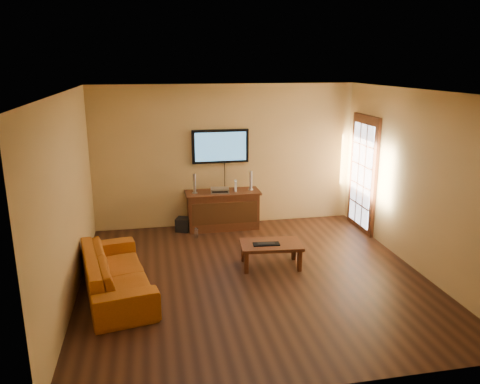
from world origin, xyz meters
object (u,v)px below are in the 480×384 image
object	(u,v)px
sofa	(116,266)
keyboard	(266,244)
media_console	(223,210)
subwoofer	(183,224)
coffee_table	(271,247)
av_receiver	(220,190)
speaker_right	(251,181)
television	(220,146)
speaker_left	(195,184)
bottle	(196,233)
game_console	(236,186)

from	to	relation	value
sofa	keyboard	size ratio (longest dim) A/B	4.87
media_console	subwoofer	distance (m)	0.80
coffee_table	av_receiver	distance (m)	1.96
speaker_right	media_console	bearing A→B (deg)	-177.14
sofa	coffee_table	bearing A→B (deg)	-90.12
television	av_receiver	distance (m)	0.83
media_console	keyboard	world-z (taller)	media_console
media_console	coffee_table	distance (m)	1.93
av_receiver	keyboard	xyz separation A→B (m)	(0.43, -1.89, -0.37)
av_receiver	subwoofer	distance (m)	0.95
media_console	sofa	size ratio (longest dim) A/B	0.69
coffee_table	keyboard	world-z (taller)	keyboard
television	speaker_left	size ratio (longest dim) A/B	2.93
speaker_right	subwoofer	size ratio (longest dim) A/B	1.45
media_console	speaker_right	size ratio (longest dim) A/B	3.85
coffee_table	av_receiver	bearing A→B (deg)	105.45
speaker_left	keyboard	bearing A→B (deg)	-64.88
keyboard	sofa	bearing A→B (deg)	-170.10
bottle	keyboard	distance (m)	1.79
coffee_table	speaker_right	size ratio (longest dim) A/B	2.70
media_console	television	world-z (taller)	television
media_console	coffee_table	bearing A→B (deg)	-76.50
coffee_table	speaker_right	world-z (taller)	speaker_right
av_receiver	speaker_right	bearing A→B (deg)	12.41
av_receiver	bottle	xyz separation A→B (m)	(-0.50, -0.38, -0.67)
television	av_receiver	xyz separation A→B (m)	(-0.06, -0.26, -0.79)
television	speaker_left	world-z (taller)	television
television	bottle	distance (m)	1.69
sofa	television	bearing A→B (deg)	-46.76
subwoofer	coffee_table	bearing A→B (deg)	-35.92
television	bottle	bearing A→B (deg)	-131.13
speaker_left	bottle	world-z (taller)	speaker_left
television	sofa	xyz separation A→B (m)	(-1.85, -2.53, -1.15)
media_console	television	size ratio (longest dim) A/B	1.30
television	bottle	xyz separation A→B (m)	(-0.56, -0.64, -1.46)
speaker_right	subwoofer	bearing A→B (deg)	-178.26
av_receiver	sofa	bearing A→B (deg)	-121.52
sofa	subwoofer	distance (m)	2.55
television	speaker_left	xyz separation A→B (m)	(-0.53, -0.24, -0.66)
sofa	av_receiver	distance (m)	2.92
game_console	subwoofer	distance (m)	1.23
coffee_table	speaker_left	distance (m)	2.18
speaker_left	sofa	bearing A→B (deg)	-119.92
television	av_receiver	size ratio (longest dim) A/B	3.17
speaker_left	speaker_right	xyz separation A→B (m)	(1.08, 0.04, -0.00)
av_receiver	game_console	size ratio (longest dim) A/B	1.68
coffee_table	subwoofer	xyz separation A→B (m)	(-1.21, 1.87, -0.20)
subwoofer	keyboard	xyz separation A→B (m)	(1.13, -1.91, 0.27)
speaker_right	game_console	bearing A→B (deg)	-172.90
coffee_table	subwoofer	bearing A→B (deg)	122.99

